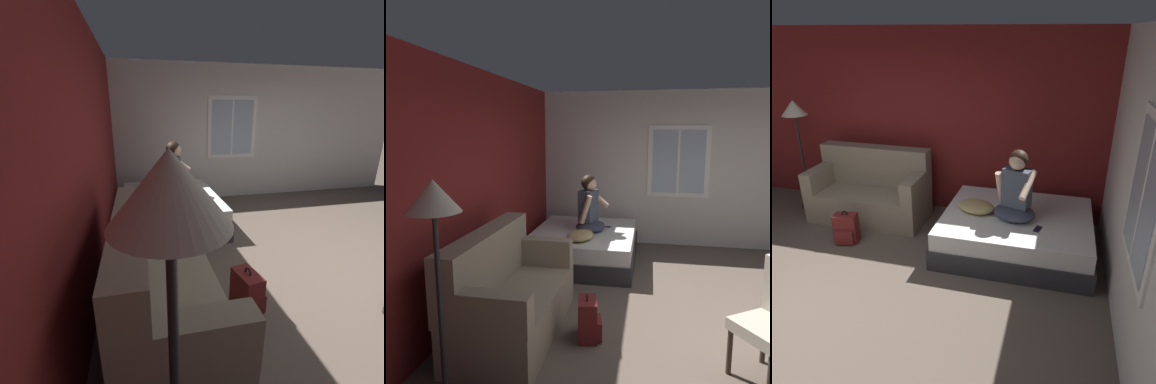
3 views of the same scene
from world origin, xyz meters
TOP-DOWN VIEW (x-y plane):
  - ground_plane at (0.00, 0.00)m, footprint 40.00×40.00m
  - wall_back_accent at (0.00, 2.86)m, footprint 10.80×0.16m
  - bed at (1.79, 1.86)m, footprint 1.90×1.58m
  - couch at (-0.44, 2.22)m, footprint 1.70×0.83m
  - person_seated at (1.77, 1.77)m, footprint 0.62×0.57m
  - backpack at (-0.42, 1.42)m, footprint 0.33×0.28m
  - throw_pillow at (1.27, 1.82)m, footprint 0.55×0.46m
  - cell_phone at (2.08, 1.54)m, footprint 0.10×0.16m
  - floor_lamp at (-1.59, 2.26)m, footprint 0.36×0.36m

SIDE VIEW (x-z plane):
  - ground_plane at x=0.00m, z-range 0.00..0.00m
  - backpack at x=-0.42m, z-range -0.04..0.42m
  - bed at x=1.79m, z-range 0.00..0.48m
  - couch at x=-0.44m, z-range -0.13..0.91m
  - cell_phone at x=2.08m, z-range 0.48..0.49m
  - throw_pillow at x=1.27m, z-range 0.48..0.62m
  - person_seated at x=1.77m, z-range 0.40..1.27m
  - wall_back_accent at x=0.00m, z-range 0.00..2.70m
  - floor_lamp at x=-1.59m, z-range 0.58..2.28m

